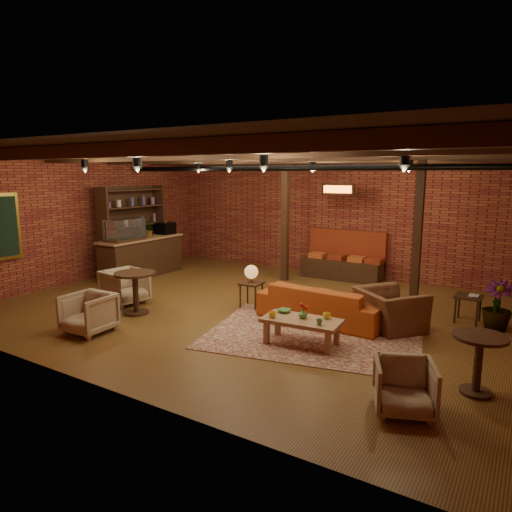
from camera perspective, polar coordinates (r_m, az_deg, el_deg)
The scene contains 27 objects.
floor at distance 9.46m, azimuth -0.69°, elevation -6.52°, with size 10.00×10.00×0.00m, color #422B10.
ceiling at distance 9.07m, azimuth -0.73°, elevation 13.23°, with size 10.00×8.00×0.02m, color black.
wall_back at distance 12.66m, azimuth 9.09°, elevation 5.01°, with size 10.00×0.02×3.20m, color maroon.
wall_front at distance 6.18m, azimuth -21.05°, elevation -0.98°, with size 10.00×0.02×3.20m, color maroon.
wall_left at distance 12.52m, azimuth -20.45°, elevation 4.44°, with size 0.02×8.00×3.20m, color maroon.
ceiling_beams at distance 9.06m, azimuth -0.73°, elevation 12.47°, with size 9.80×6.40×0.22m, color black, non-canonical shape.
ceiling_pipe at distance 10.44m, azimuth 4.08°, elevation 10.89°, with size 0.12×0.12×9.60m, color black.
post_left at distance 11.66m, azimuth 3.68°, elevation 4.68°, with size 0.16×0.16×3.20m, color black.
post_right at distance 9.92m, azimuth 19.59°, elevation 3.12°, with size 0.16×0.16×3.20m, color black.
service_counter at distance 12.60m, azimuth -14.12°, elevation 1.13°, with size 0.80×2.50×1.60m, color black, non-canonical shape.
plant_counter at distance 12.61m, azimuth -13.24°, elevation 3.11°, with size 0.35×0.39×0.30m, color #337F33.
shelving_hutch at distance 12.90m, azimuth -15.12°, elevation 3.09°, with size 0.52×2.00×2.40m, color black, non-canonical shape.
banquette at distance 12.18m, azimuth 10.72°, elevation -0.47°, with size 2.10×0.70×1.00m, color maroon, non-canonical shape.
service_sign at distance 11.56m, azimuth 10.22°, elevation 8.22°, with size 0.86×0.06×0.30m, color orange.
ceiling_spotlights at distance 9.05m, azimuth -0.73°, elevation 11.08°, with size 6.40×4.40×0.28m, color black, non-canonical shape.
rug at distance 8.03m, azimuth 7.25°, elevation -9.64°, with size 3.53×2.70×0.01m, color maroon.
sofa at distance 8.63m, azimuth 8.28°, elevation -5.88°, with size 2.38×0.93×0.69m, color #A24116.
coffee_table at distance 7.45m, azimuth 5.66°, elevation -8.16°, with size 1.30×0.71×0.68m.
side_table_lamp at distance 9.36m, azimuth -0.59°, elevation -2.42°, with size 0.47×0.47×0.89m.
round_table_left at distance 9.26m, azimuth -14.85°, elevation -3.62°, with size 0.80×0.80×0.83m.
armchair_a at distance 10.05m, azimuth -16.07°, elevation -3.50°, with size 0.80×0.75×0.82m, color beige.
armchair_b at distance 8.46m, azimuth -20.21°, elevation -6.51°, with size 0.74×0.69×0.76m, color beige.
armchair_right at distance 8.43m, azimuth 16.39°, elevation -5.66°, with size 1.09×0.71×0.95m, color brown.
side_table_book at distance 9.34m, azimuth 25.03°, elevation -4.72°, with size 0.48×0.48×0.53m.
round_table_right at distance 6.42m, azimuth 26.08°, elevation -11.04°, with size 0.66×0.66×0.77m.
armchair_far at distance 5.71m, azimuth 18.07°, elevation -15.02°, with size 0.66×0.62×0.68m, color beige.
plant_tall at distance 8.94m, azimuth 28.37°, elevation -0.04°, with size 1.48×1.48×2.65m, color #4C7F4C.
Camera 1 is at (4.86, -7.64, 2.73)m, focal length 32.00 mm.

